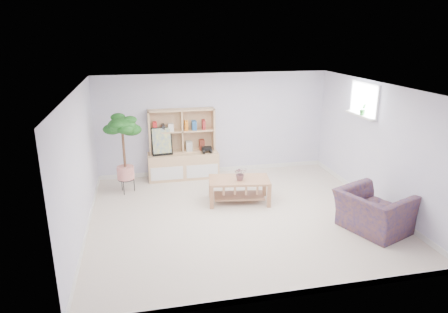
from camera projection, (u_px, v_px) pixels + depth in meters
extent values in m
cube|color=beige|center=(240.00, 215.00, 7.53)|extent=(5.50, 5.00, 0.01)
cube|color=white|center=(241.00, 87.00, 6.80)|extent=(5.50, 5.00, 0.01)
cube|color=silver|center=(214.00, 124.00, 9.50)|extent=(5.50, 0.01, 2.40)
cube|color=silver|center=(292.00, 214.00, 4.84)|extent=(5.50, 0.01, 2.40)
cube|color=silver|center=(80.00, 165.00, 6.61)|extent=(0.01, 5.00, 2.40)
cube|color=silver|center=(378.00, 146.00, 7.72)|extent=(0.01, 5.00, 2.40)
cube|color=white|center=(360.00, 115.00, 8.12)|extent=(0.14, 1.00, 0.04)
imported|color=#32753C|center=(240.00, 173.00, 7.88)|extent=(0.25, 0.22, 0.28)
imported|color=navy|center=(374.00, 209.00, 6.84)|extent=(1.29, 1.37, 0.81)
imported|color=#184A1D|center=(363.00, 109.00, 8.01)|extent=(0.15, 0.13, 0.23)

